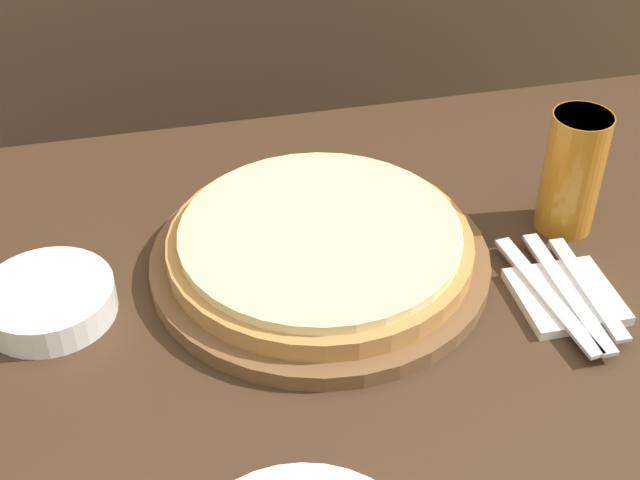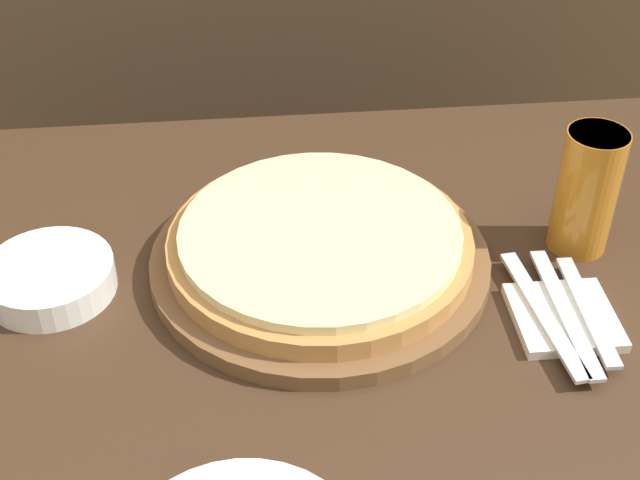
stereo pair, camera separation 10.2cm
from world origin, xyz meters
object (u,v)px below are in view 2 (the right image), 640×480
object	(u,v)px
pizza_on_board	(320,250)
spoon	(587,310)
dinner_knife	(565,312)
fork	(543,313)
side_bowl	(50,278)
beer_glass	(588,186)

from	to	relation	value
pizza_on_board	spoon	bearing A→B (deg)	-23.07
dinner_knife	fork	bearing A→B (deg)	180.00
pizza_on_board	side_bowl	distance (m)	0.31
pizza_on_board	spoon	distance (m)	0.31
fork	spoon	size ratio (longest dim) A/B	1.18
beer_glass	dinner_knife	world-z (taller)	beer_glass
pizza_on_board	dinner_knife	size ratio (longest dim) A/B	1.92
fork	beer_glass	bearing A→B (deg)	58.02
side_bowl	spoon	size ratio (longest dim) A/B	0.83
side_bowl	fork	xyz separation A→B (m)	(0.54, -0.11, -0.00)
fork	spoon	xyz separation A→B (m)	(0.05, 0.00, 0.00)
pizza_on_board	beer_glass	bearing A→B (deg)	2.36
beer_glass	dinner_knife	size ratio (longest dim) A/B	0.76
beer_glass	dinner_knife	bearing A→B (deg)	-113.55
beer_glass	fork	xyz separation A→B (m)	(-0.08, -0.13, -0.07)
dinner_knife	spoon	world-z (taller)	same
dinner_knife	side_bowl	bearing A→B (deg)	169.10
fork	spoon	world-z (taller)	same
fork	pizza_on_board	bearing A→B (deg)	152.61
fork	spoon	distance (m)	0.05
pizza_on_board	beer_glass	size ratio (longest dim) A/B	2.54
fork	side_bowl	bearing A→B (deg)	168.61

